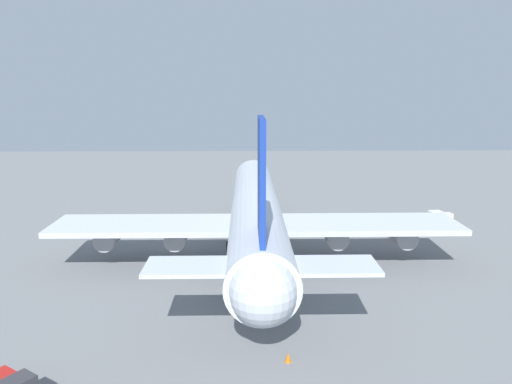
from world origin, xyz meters
TOP-DOWN VIEW (x-y plane):
  - ground_plane at (0.00, 0.00)m, footprint 237.37×237.37m
  - cargo_airplane at (-0.08, 0.00)m, footprint 59.34×52.11m
  - baggage_tug at (10.39, -22.67)m, footprint 5.51×3.97m
  - fuel_truck at (16.82, -31.76)m, footprint 4.95×3.18m
  - safety_cone_nose at (26.70, -2.67)m, footprint 0.46×0.46m
  - safety_cone_tail at (-26.70, -2.13)m, footprint 0.55×0.55m

SIDE VIEW (x-z plane):
  - ground_plane at x=0.00m, z-range 0.00..0.00m
  - safety_cone_nose at x=26.70m, z-range 0.00..0.65m
  - safety_cone_tail at x=-26.70m, z-range 0.00..0.79m
  - fuel_truck at x=16.82m, z-range 0.05..2.20m
  - baggage_tug at x=10.39m, z-range 0.04..2.32m
  - cargo_airplane at x=-0.08m, z-range -3.89..16.27m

